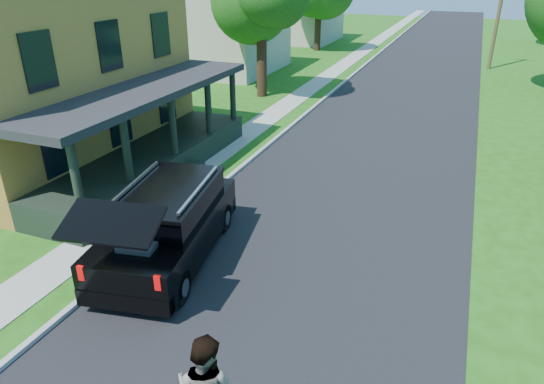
% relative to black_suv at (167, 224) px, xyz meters
% --- Properties ---
extents(ground, '(140.00, 140.00, 0.00)m').
position_rel_black_suv_xyz_m(ground, '(3.20, -1.50, -0.98)').
color(ground, '#235210').
rests_on(ground, ground).
extents(street, '(8.00, 120.00, 0.02)m').
position_rel_black_suv_xyz_m(street, '(3.20, 18.50, -0.98)').
color(street, black).
rests_on(street, ground).
extents(curb, '(0.15, 120.00, 0.12)m').
position_rel_black_suv_xyz_m(curb, '(-0.85, 18.50, -0.98)').
color(curb, '#A3A39D').
rests_on(curb, ground).
extents(sidewalk, '(1.30, 120.00, 0.03)m').
position_rel_black_suv_xyz_m(sidewalk, '(-2.40, 18.50, -0.98)').
color(sidewalk, gray).
rests_on(sidewalk, ground).
extents(front_walk, '(6.50, 1.20, 0.03)m').
position_rel_black_suv_xyz_m(front_walk, '(-6.30, 4.50, -0.98)').
color(front_walk, gray).
rests_on(front_walk, ground).
extents(neighbor_house_mid, '(12.78, 12.78, 8.30)m').
position_rel_black_suv_xyz_m(neighbor_house_mid, '(-10.30, 22.50, 3.21)').
color(neighbor_house_mid, '#AAA496').
rests_on(neighbor_house_mid, ground).
extents(black_suv, '(2.97, 5.75, 2.55)m').
position_rel_black_suv_xyz_m(black_suv, '(0.00, 0.00, 0.00)').
color(black_suv, black).
rests_on(black_suv, ground).
extents(utility_pole_far, '(1.47, 0.55, 8.71)m').
position_rel_black_suv_xyz_m(utility_pole_far, '(7.70, 29.93, 3.51)').
color(utility_pole_far, '#3F2F1D').
rests_on(utility_pole_far, ground).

